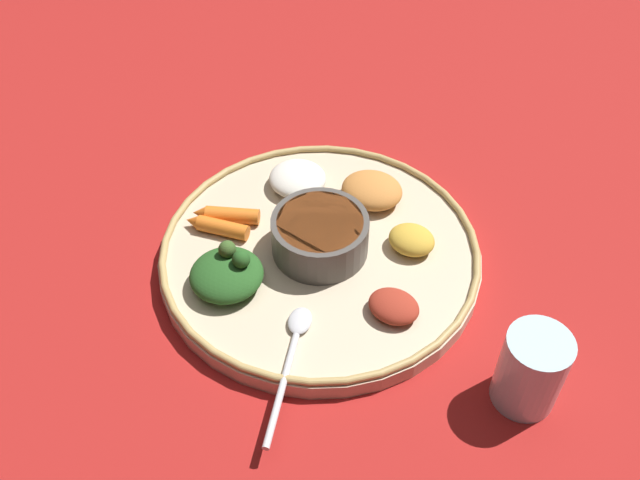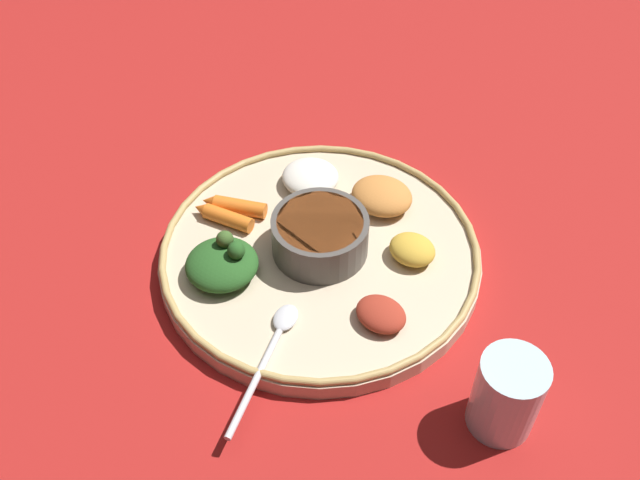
% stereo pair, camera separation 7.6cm
% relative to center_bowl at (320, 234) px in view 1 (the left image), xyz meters
% --- Properties ---
extents(ground_plane, '(2.40, 2.40, 0.00)m').
position_rel_center_bowl_xyz_m(ground_plane, '(0.00, 0.00, -0.04)').
color(ground_plane, maroon).
extents(platter, '(0.35, 0.35, 0.02)m').
position_rel_center_bowl_xyz_m(platter, '(0.00, 0.00, -0.03)').
color(platter, '#C6B293').
rests_on(platter, ground_plane).
extents(platter_rim, '(0.35, 0.35, 0.01)m').
position_rel_center_bowl_xyz_m(platter_rim, '(0.00, 0.00, -0.02)').
color(platter_rim, tan).
rests_on(platter_rim, platter).
extents(center_bowl, '(0.11, 0.11, 0.04)m').
position_rel_center_bowl_xyz_m(center_bowl, '(0.00, 0.00, 0.00)').
color(center_bowl, '#4C4742').
rests_on(center_bowl, platter).
extents(spoon, '(0.12, 0.13, 0.01)m').
position_rel_center_bowl_xyz_m(spoon, '(0.09, 0.10, -0.02)').
color(spoon, silver).
rests_on(spoon, platter).
extents(greens_pile, '(0.09, 0.09, 0.05)m').
position_rel_center_bowl_xyz_m(greens_pile, '(0.11, -0.01, -0.01)').
color(greens_pile, '#23511E').
rests_on(greens_pile, platter).
extents(carrot_near_spoon, '(0.07, 0.06, 0.02)m').
position_rel_center_bowl_xyz_m(carrot_near_spoon, '(0.07, -0.09, -0.02)').
color(carrot_near_spoon, orange).
rests_on(carrot_near_spoon, platter).
extents(carrot_outer, '(0.06, 0.07, 0.02)m').
position_rel_center_bowl_xyz_m(carrot_outer, '(0.09, -0.08, -0.02)').
color(carrot_outer, orange).
rests_on(carrot_outer, platter).
extents(mound_beet, '(0.06, 0.07, 0.02)m').
position_rel_center_bowl_xyz_m(mound_beet, '(-0.02, 0.11, -0.01)').
color(mound_beet, maroon).
rests_on(mound_beet, platter).
extents(mound_rice_white, '(0.09, 0.09, 0.03)m').
position_rel_center_bowl_xyz_m(mound_rice_white, '(-0.03, -0.10, -0.01)').
color(mound_rice_white, silver).
rests_on(mound_rice_white, platter).
extents(mound_lentil_yellow, '(0.06, 0.07, 0.02)m').
position_rel_center_bowl_xyz_m(mound_lentil_yellow, '(-0.09, 0.05, -0.01)').
color(mound_lentil_yellow, gold).
rests_on(mound_lentil_yellow, platter).
extents(mound_squash, '(0.09, 0.10, 0.03)m').
position_rel_center_bowl_xyz_m(mound_squash, '(-0.09, -0.04, -0.01)').
color(mound_squash, '#C67A38').
rests_on(mound_squash, platter).
extents(drinking_glass, '(0.06, 0.06, 0.09)m').
position_rel_center_bowl_xyz_m(drinking_glass, '(-0.08, 0.25, -0.01)').
color(drinking_glass, silver).
rests_on(drinking_glass, ground_plane).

